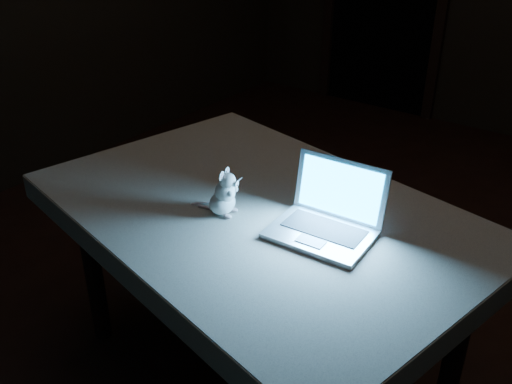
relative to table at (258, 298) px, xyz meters
The scene contains 5 objects.
floor 0.72m from the table, 84.54° to the left, with size 5.00×5.00×0.00m, color black.
table is the anchor object (origin of this frame).
tablecloth 0.35m from the table, 42.62° to the right, with size 1.49×0.99×0.09m, color beige, non-canonical shape.
laptop 0.55m from the table, ahead, with size 0.30×0.27×0.21m, color silver, non-canonical shape.
plush_mouse 0.48m from the table, 122.56° to the right, with size 0.12×0.12×0.16m, color silver, non-canonical shape.
Camera 1 is at (0.92, -1.92, 1.70)m, focal length 40.00 mm.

